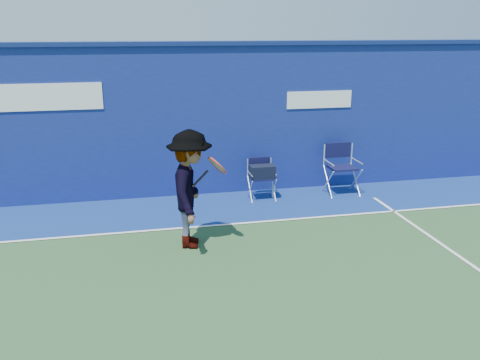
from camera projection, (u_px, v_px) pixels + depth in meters
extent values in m
plane|color=#2C4E29|center=(166.00, 338.00, 5.68)|extent=(80.00, 80.00, 0.00)
cube|color=navy|center=(144.00, 123.00, 10.12)|extent=(24.00, 0.40, 3.00)
cube|color=navy|center=(140.00, 44.00, 9.67)|extent=(24.00, 0.50, 0.08)
cube|color=white|center=(319.00, 100.00, 10.52)|extent=(1.40, 0.02, 0.35)
cube|color=navy|center=(150.00, 213.00, 9.52)|extent=(24.00, 1.80, 0.01)
cube|color=white|center=(153.00, 230.00, 8.67)|extent=(24.00, 0.06, 0.01)
cube|color=#0E0F34|center=(262.00, 178.00, 10.17)|extent=(0.43, 0.36, 0.03)
cube|color=silver|center=(259.00, 167.00, 10.32)|extent=(0.49, 0.02, 0.35)
cube|color=#0E0F34|center=(259.00, 163.00, 10.30)|extent=(0.43, 0.02, 0.25)
cube|color=black|center=(262.00, 172.00, 10.11)|extent=(0.49, 0.28, 0.27)
cube|color=#0E0F34|center=(259.00, 162.00, 10.29)|extent=(0.35, 0.05, 0.20)
cube|color=#0E0F34|center=(342.00, 168.00, 10.47)|extent=(0.54, 0.46, 0.03)
cube|color=silver|center=(338.00, 154.00, 10.66)|extent=(0.62, 0.03, 0.45)
cube|color=#0E0F34|center=(338.00, 150.00, 10.63)|extent=(0.54, 0.03, 0.31)
cylinder|color=silver|center=(274.00, 191.00, 10.35)|extent=(0.07, 0.07, 0.26)
imported|color=#EA4738|center=(190.00, 189.00, 7.86)|extent=(0.90, 1.31, 1.86)
torus|color=red|center=(217.00, 165.00, 7.71)|extent=(0.36, 0.43, 0.30)
cylinder|color=gray|center=(217.00, 165.00, 7.71)|extent=(0.29, 0.36, 0.24)
cylinder|color=black|center=(200.00, 179.00, 7.80)|extent=(0.28, 0.12, 0.25)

